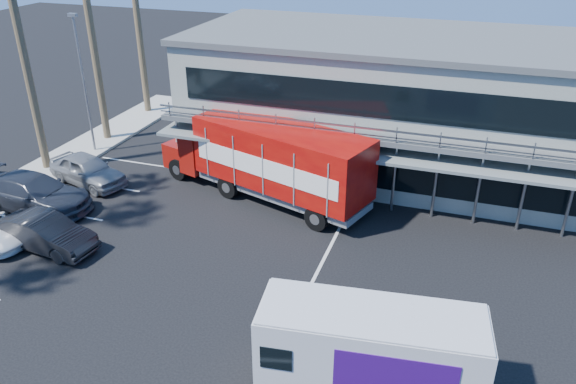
% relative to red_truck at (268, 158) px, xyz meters
% --- Properties ---
extents(ground, '(120.00, 120.00, 0.00)m').
position_rel_red_truck_xyz_m(ground, '(2.16, -8.75, -2.17)').
color(ground, black).
rests_on(ground, ground).
extents(building, '(22.40, 12.00, 7.30)m').
position_rel_red_truck_xyz_m(building, '(5.16, 6.19, 1.49)').
color(building, gray).
rests_on(building, ground).
extents(curb_strip, '(3.00, 32.00, 0.16)m').
position_rel_red_truck_xyz_m(curb_strip, '(-12.84, -2.75, -2.09)').
color(curb_strip, '#A5A399').
rests_on(curb_strip, ground).
extents(light_pole_far, '(0.50, 0.25, 8.09)m').
position_rel_red_truck_xyz_m(light_pole_far, '(-12.04, 2.25, 2.34)').
color(light_pole_far, gray).
rests_on(light_pole_far, ground).
extents(red_truck, '(11.94, 6.15, 3.93)m').
position_rel_red_truck_xyz_m(red_truck, '(0.00, 0.00, 0.00)').
color(red_truck, maroon).
rests_on(red_truck, ground).
extents(white_van, '(6.61, 2.96, 3.12)m').
position_rel_red_truck_xyz_m(white_van, '(7.32, -11.27, -0.51)').
color(white_van, silver).
rests_on(white_van, ground).
extents(parked_car_b, '(4.73, 2.06, 1.51)m').
position_rel_red_truck_xyz_m(parked_car_b, '(-7.34, -7.55, -1.41)').
color(parked_car_b, black).
rests_on(parked_car_b, ground).
extents(parked_car_d, '(5.98, 2.61, 1.71)m').
position_rel_red_truck_xyz_m(parked_car_d, '(-10.34, -4.75, -1.31)').
color(parked_car_d, '#292D37').
rests_on(parked_car_d, ground).
extents(parked_car_e, '(5.01, 3.11, 1.59)m').
position_rel_red_truck_xyz_m(parked_car_e, '(-9.65, -1.55, -1.37)').
color(parked_car_e, gray).
rests_on(parked_car_e, ground).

